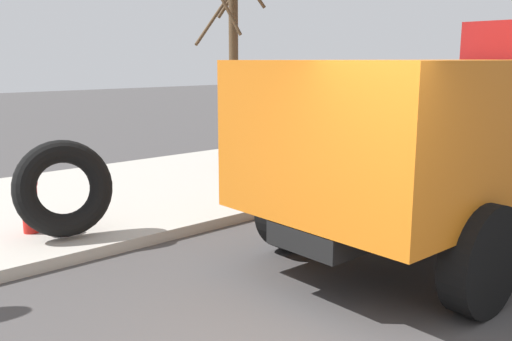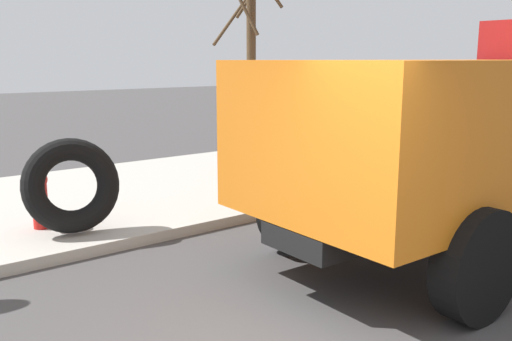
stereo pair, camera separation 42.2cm
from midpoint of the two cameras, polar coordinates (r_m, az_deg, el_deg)
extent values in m
cube|color=#ADA89E|center=(9.42, -25.25, -4.16)|extent=(36.00, 5.00, 0.15)
cylinder|color=red|center=(8.04, -23.44, -3.72)|extent=(0.21, 0.21, 0.61)
sphere|color=red|center=(7.96, -23.65, -1.17)|extent=(0.24, 0.24, 0.24)
cylinder|color=red|center=(7.85, -23.04, -3.49)|extent=(0.09, 0.17, 0.09)
cylinder|color=red|center=(8.20, -23.91, -2.96)|extent=(0.09, 0.17, 0.09)
cylinder|color=red|center=(7.87, -22.99, -4.01)|extent=(0.11, 0.17, 0.11)
torus|color=black|center=(7.61, -20.53, -1.72)|extent=(1.34, 0.82, 1.28)
cube|color=orange|center=(7.07, 16.50, 4.25)|extent=(4.84, 2.58, 1.60)
cube|color=black|center=(8.16, 20.32, -1.73)|extent=(7.01, 1.02, 0.24)
cylinder|color=black|center=(10.76, 20.40, 0.63)|extent=(1.11, 0.32, 1.10)
cylinder|color=black|center=(7.14, 2.23, -3.81)|extent=(1.11, 0.32, 1.10)
cylinder|color=black|center=(5.67, 20.00, -8.57)|extent=(1.11, 0.32, 1.10)
cylinder|color=#4C3823|center=(11.85, -3.33, 10.66)|extent=(0.19, 0.19, 4.26)
cylinder|color=#4C3823|center=(12.13, -3.78, 16.87)|extent=(0.52, 0.25, 0.72)
cylinder|color=#4C3823|center=(12.22, -5.49, 14.99)|extent=(1.12, 0.34, 1.07)
cylinder|color=#4C3823|center=(11.65, -3.92, 15.91)|extent=(0.33, 0.54, 0.97)
camera|label=1|loc=(0.21, -91.87, -0.37)|focal=39.25mm
camera|label=2|loc=(0.21, 88.13, 0.37)|focal=39.25mm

